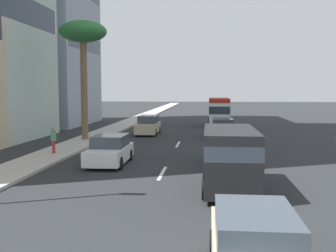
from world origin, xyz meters
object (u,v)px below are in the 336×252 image
(car_sixth, at_px, (232,149))
(car_seventh, at_px, (148,125))
(car_fourth, at_px, (223,129))
(palm_tree, at_px, (83,37))
(pedestrian_mid_block, at_px, (54,139))
(car_third, at_px, (110,150))
(car_fifth, at_px, (254,249))
(van_second, at_px, (230,155))
(minibus_lead, at_px, (219,111))

(car_sixth, height_order, car_seventh, car_seventh)
(car_fourth, relative_size, palm_tree, 0.52)
(pedestrian_mid_block, bearing_deg, car_third, 131.61)
(car_third, xyz_separation_m, car_fifth, (-13.11, -6.28, 0.02))
(car_fourth, bearing_deg, car_third, 153.01)
(car_seventh, relative_size, pedestrian_mid_block, 2.89)
(car_sixth, xyz_separation_m, pedestrian_mid_block, (1.23, 10.83, 0.26))
(van_second, distance_m, car_sixth, 6.33)
(van_second, xyz_separation_m, car_seventh, (19.91, 6.28, -0.62))
(car_third, bearing_deg, palm_tree, -155.33)
(car_sixth, bearing_deg, car_third, 99.95)
(car_fourth, distance_m, pedestrian_mid_block, 15.00)
(minibus_lead, relative_size, car_seventh, 1.49)
(car_sixth, bearing_deg, car_fifth, 178.31)
(van_second, xyz_separation_m, palm_tree, (14.59, 10.56, 6.73))
(minibus_lead, distance_m, car_seventh, 11.51)
(minibus_lead, height_order, car_seventh, minibus_lead)
(pedestrian_mid_block, relative_size, palm_tree, 0.17)
(van_second, height_order, car_fourth, van_second)
(car_third, height_order, car_seventh, car_seventh)
(car_fifth, xyz_separation_m, car_seventh, (27.92, 6.36, 0.03))
(minibus_lead, relative_size, car_third, 1.61)
(car_fourth, height_order, car_sixth, car_fourth)
(van_second, bearing_deg, car_fourth, -1.18)
(van_second, distance_m, palm_tree, 19.23)
(car_third, bearing_deg, car_fifth, 25.59)
(minibus_lead, height_order, car_fifth, minibus_lead)
(pedestrian_mid_block, bearing_deg, car_fourth, -153.69)
(car_sixth, xyz_separation_m, palm_tree, (8.32, 11.06, 7.39))
(car_third, bearing_deg, car_seventh, -179.68)
(car_seventh, xyz_separation_m, palm_tree, (-5.32, 4.28, 7.35))
(car_third, height_order, car_sixth, car_sixth)
(car_fourth, relative_size, pedestrian_mid_block, 2.99)
(minibus_lead, relative_size, car_sixth, 1.59)
(car_seventh, distance_m, palm_tree, 10.03)
(car_third, height_order, car_fourth, car_fourth)
(car_fifth, xyz_separation_m, pedestrian_mid_block, (15.51, 10.41, 0.25))
(minibus_lead, height_order, car_sixth, minibus_lead)
(van_second, bearing_deg, palm_tree, 35.89)
(minibus_lead, distance_m, van_second, 29.28)
(car_fourth, relative_size, car_seventh, 1.03)
(car_fifth, relative_size, car_seventh, 0.97)
(car_sixth, height_order, pedestrian_mid_block, pedestrian_mid_block)
(palm_tree, bearing_deg, minibus_lead, -36.59)
(minibus_lead, xyz_separation_m, car_sixth, (-23.00, -0.15, -0.94))
(car_sixth, relative_size, palm_tree, 0.47)
(pedestrian_mid_block, bearing_deg, van_second, 125.84)
(van_second, bearing_deg, car_sixth, -4.53)
(minibus_lead, height_order, palm_tree, palm_tree)
(van_second, xyz_separation_m, car_fourth, (18.01, -0.37, -0.66))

